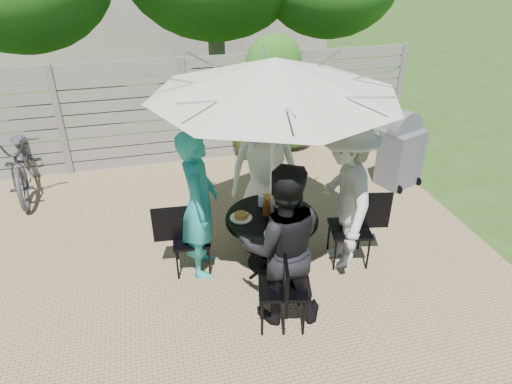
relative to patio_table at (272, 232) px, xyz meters
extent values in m
plane|color=#284716|center=(-0.63, 0.18, -0.49)|extent=(60.00, 60.00, 0.00)
cube|color=#8D7151|center=(-0.63, 0.68, -0.48)|extent=(7.00, 6.00, 0.02)
cube|color=gray|center=(-0.63, 3.18, 0.44)|extent=(8.00, 0.10, 1.85)
ellipsoid|color=#216316|center=(0.77, 3.03, 0.41)|extent=(1.20, 0.70, 1.80)
cylinder|color=black|center=(0.00, 0.00, 0.20)|extent=(1.22, 1.22, 0.03)
cylinder|color=black|center=(0.00, 0.00, -0.15)|extent=(0.08, 0.08, 0.69)
cylinder|color=black|center=(0.00, 0.00, -0.47)|extent=(0.57, 0.57, 0.04)
cylinder|color=silver|center=(0.00, 0.00, 0.71)|extent=(0.05, 0.05, 2.40)
cone|color=beige|center=(0.00, 0.00, 1.86)|extent=(3.00, 3.00, 0.37)
cube|color=black|center=(0.15, 0.94, -0.05)|extent=(0.47, 0.47, 0.03)
cube|color=black|center=(0.17, 1.15, 0.18)|extent=(0.07, 0.43, 0.44)
imported|color=white|center=(0.13, 0.82, 0.42)|extent=(0.97, 0.71, 1.82)
cube|color=black|center=(-0.94, 0.15, -0.05)|extent=(0.46, 0.46, 0.03)
cube|color=black|center=(-1.15, 0.17, 0.19)|extent=(0.43, 0.06, 0.44)
imported|color=teal|center=(-0.82, 0.13, 0.42)|extent=(0.53, 0.72, 1.81)
cube|color=black|center=(-0.15, -0.94, 0.00)|extent=(0.58, 0.58, 0.04)
cube|color=black|center=(-0.21, -1.17, 0.27)|extent=(0.14, 0.48, 0.49)
imported|color=black|center=(-0.13, -0.82, 0.40)|extent=(0.96, 0.81, 1.78)
cube|color=black|center=(0.94, -0.15, -0.02)|extent=(0.54, 0.54, 0.04)
cube|color=black|center=(1.16, -0.20, 0.24)|extent=(0.46, 0.12, 0.47)
imported|color=#B9B8B3|center=(0.82, -0.13, 0.46)|extent=(0.89, 1.32, 1.90)
cylinder|color=white|center=(0.06, 0.36, 0.22)|extent=(0.26, 0.26, 0.01)
cylinder|color=#B28334|center=(0.06, 0.36, 0.25)|extent=(0.15, 0.15, 0.05)
cylinder|color=white|center=(-0.36, 0.06, 0.22)|extent=(0.26, 0.26, 0.01)
cylinder|color=#B28334|center=(-0.36, 0.06, 0.25)|extent=(0.15, 0.15, 0.05)
cylinder|color=white|center=(-0.06, -0.36, 0.22)|extent=(0.26, 0.26, 0.01)
cylinder|color=#B28334|center=(-0.06, -0.36, 0.25)|extent=(0.15, 0.15, 0.05)
cylinder|color=white|center=(0.36, -0.06, 0.22)|extent=(0.26, 0.26, 0.01)
cylinder|color=#B28334|center=(0.36, -0.06, 0.25)|extent=(0.15, 0.15, 0.05)
cylinder|color=silver|center=(-0.06, 0.27, 0.28)|extent=(0.07, 0.07, 0.14)
cylinder|color=silver|center=(0.06, -0.27, 0.28)|extent=(0.07, 0.07, 0.14)
cylinder|color=silver|center=(0.27, 0.06, 0.28)|extent=(0.07, 0.07, 0.14)
cylinder|color=#59280C|center=(-0.05, 0.06, 0.29)|extent=(0.09, 0.09, 0.16)
cylinder|color=#C6B293|center=(0.13, 0.20, 0.27)|extent=(0.08, 0.08, 0.12)
imported|color=#333338|center=(-3.22, 2.78, 0.04)|extent=(0.96, 2.10, 1.06)
cube|color=#4F4F53|center=(2.54, 1.49, -0.02)|extent=(0.73, 0.65, 0.93)
cylinder|color=#4F4F53|center=(2.54, 1.49, 0.44)|extent=(0.64, 0.39, 0.61)
camera|label=1|loc=(-1.27, -4.28, 3.11)|focal=32.00mm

